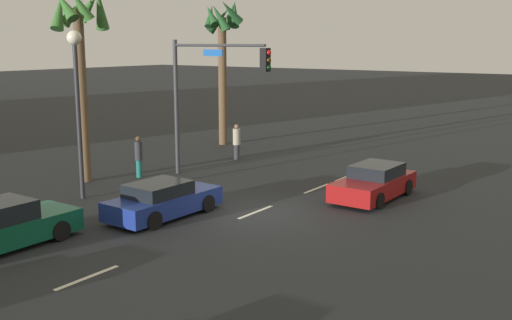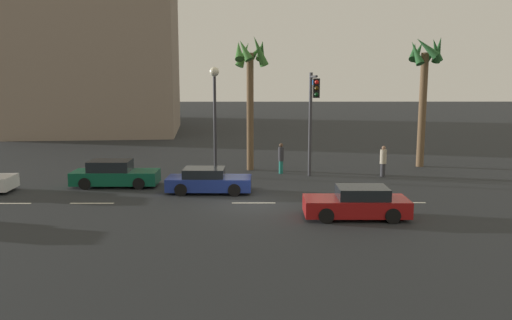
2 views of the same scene
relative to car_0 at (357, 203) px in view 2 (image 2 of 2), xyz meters
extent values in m
plane|color=#232628|center=(-4.49, 2.65, -0.63)|extent=(220.00, 220.00, 0.00)
cube|color=silver|center=(-16.15, 2.65, -0.62)|extent=(2.35, 0.14, 0.01)
cube|color=silver|center=(-12.09, 2.65, -0.62)|extent=(2.08, 0.14, 0.01)
cube|color=silver|center=(-4.39, 2.65, -0.62)|extent=(2.08, 0.14, 0.01)
cube|color=silver|center=(0.13, 2.65, -0.62)|extent=(2.06, 0.14, 0.01)
cube|color=silver|center=(2.83, 2.65, -0.62)|extent=(2.00, 0.14, 0.01)
cube|color=maroon|center=(-0.06, 0.00, -0.12)|extent=(4.41, 1.88, 0.70)
cube|color=black|center=(0.21, 0.00, 0.47)|extent=(2.13, 1.63, 0.49)
cylinder|color=black|center=(-1.43, -0.84, -0.31)|extent=(0.64, 0.23, 0.64)
cylinder|color=black|center=(-1.40, 0.88, -0.31)|extent=(0.64, 0.23, 0.64)
cylinder|color=black|center=(1.29, -0.88, -0.31)|extent=(0.64, 0.23, 0.64)
cylinder|color=black|center=(1.31, 0.84, -0.31)|extent=(0.64, 0.23, 0.64)
cube|color=#0F5138|center=(-11.97, 6.64, -0.12)|extent=(4.65, 1.81, 0.70)
cube|color=black|center=(-12.25, 6.64, 0.52)|extent=(2.23, 1.59, 0.58)
cylinder|color=black|center=(-10.53, 7.49, -0.31)|extent=(0.64, 0.22, 0.64)
cylinder|color=black|center=(-10.53, 5.79, -0.31)|extent=(0.64, 0.22, 0.64)
cylinder|color=black|center=(-13.41, 7.49, -0.31)|extent=(0.64, 0.22, 0.64)
cylinder|color=black|center=(-13.41, 5.78, -0.31)|extent=(0.64, 0.22, 0.64)
cube|color=navy|center=(-6.69, 5.02, -0.14)|extent=(4.39, 1.89, 0.66)
cube|color=black|center=(-6.96, 5.02, 0.43)|extent=(2.12, 1.63, 0.46)
cylinder|color=black|center=(-5.33, 5.84, -0.31)|extent=(0.64, 0.23, 0.64)
cylinder|color=black|center=(-5.36, 4.14, -0.31)|extent=(0.64, 0.23, 0.64)
cylinder|color=black|center=(-8.03, 5.89, -0.31)|extent=(0.64, 0.23, 0.64)
cylinder|color=black|center=(-8.06, 4.19, -0.31)|extent=(0.64, 0.23, 0.64)
cylinder|color=black|center=(-17.82, 6.03, -0.31)|extent=(0.65, 0.25, 0.64)
cylinder|color=#38383D|center=(-0.97, 9.58, 2.48)|extent=(0.20, 0.20, 6.23)
cylinder|color=#38383D|center=(-1.13, 6.98, 5.35)|extent=(0.43, 5.21, 0.12)
cube|color=black|center=(-1.28, 4.37, 4.77)|extent=(0.34, 0.34, 0.95)
sphere|color=red|center=(-1.29, 4.19, 5.07)|extent=(0.20, 0.20, 0.20)
sphere|color=#392605|center=(-1.29, 4.19, 4.77)|extent=(0.20, 0.20, 0.20)
sphere|color=black|center=(-1.29, 4.19, 4.47)|extent=(0.20, 0.20, 0.20)
cube|color=#1959B2|center=(-1.11, 7.24, 5.03)|extent=(0.11, 1.10, 0.28)
cylinder|color=#2D2D33|center=(-6.68, 9.45, 2.37)|extent=(0.18, 0.18, 5.99)
sphere|color=#F2EACC|center=(-6.68, 9.45, 5.64)|extent=(0.56, 0.56, 0.56)
cylinder|color=#1E7266|center=(-2.66, 10.42, -0.23)|extent=(0.29, 0.29, 0.80)
cylinder|color=#333338|center=(-2.66, 10.42, 0.60)|extent=(0.38, 0.38, 0.87)
sphere|color=brown|center=(-2.66, 10.42, 1.16)|extent=(0.24, 0.24, 0.24)
cylinder|color=#333338|center=(3.47, 9.42, -0.24)|extent=(0.41, 0.41, 0.78)
cylinder|color=#B2A58C|center=(3.47, 9.42, 0.58)|extent=(0.55, 0.55, 0.85)
sphere|color=#8C664C|center=(3.47, 9.42, 1.12)|extent=(0.23, 0.23, 0.23)
cylinder|color=brown|center=(-4.59, 11.76, 3.11)|extent=(0.44, 0.44, 7.47)
cone|color=#38702D|center=(-3.87, 11.86, 7.02)|extent=(0.75, 1.47, 1.44)
cone|color=#38702D|center=(-4.32, 12.39, 6.77)|extent=(1.43, 1.03, 1.39)
cone|color=#38702D|center=(-4.99, 12.47, 6.76)|extent=(1.31, 1.07, 1.71)
cone|color=#38702D|center=(-5.29, 11.68, 6.98)|extent=(0.70, 1.36, 1.45)
cone|color=#38702D|center=(-4.92, 11.17, 6.98)|extent=(1.28, 1.05, 1.46)
cone|color=#38702D|center=(-4.02, 11.00, 6.92)|extent=(1.39, 1.23, 1.96)
cylinder|color=brown|center=(6.87, 13.02, 3.14)|extent=(0.50, 0.50, 7.55)
cone|color=#235628|center=(7.73, 13.04, 7.11)|extent=(0.59, 1.25, 1.79)
cone|color=#235628|center=(7.49, 13.70, 6.82)|extent=(1.58, 1.51, 1.74)
cone|color=#235628|center=(6.61, 13.66, 7.00)|extent=(1.25, 0.95, 1.48)
cone|color=#235628|center=(6.22, 13.29, 7.02)|extent=(1.03, 1.46, 1.44)
cone|color=#235628|center=(6.15, 12.62, 6.89)|extent=(1.12, 1.41, 1.71)
cone|color=#235628|center=(6.67, 12.21, 7.21)|extent=(1.70, 0.93, 1.53)
cone|color=#235628|center=(7.37, 12.44, 7.07)|extent=(1.30, 1.23, 1.60)
cube|color=gray|center=(-32.00, 52.08, 9.55)|extent=(21.97, 16.12, 20.36)
camera|label=1|loc=(-21.90, -9.69, 5.45)|focal=42.69mm
camera|label=2|loc=(-4.46, -21.35, 5.24)|focal=36.29mm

